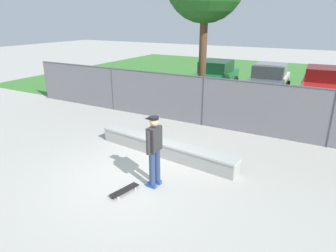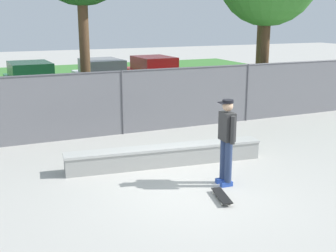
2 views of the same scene
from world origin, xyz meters
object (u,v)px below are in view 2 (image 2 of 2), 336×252
(skateboarder, at_px, (227,138))
(car_red, at_px, (155,74))
(skateboard, at_px, (222,196))
(concrete_ledge, at_px, (166,155))
(car_green, at_px, (31,82))
(car_white, at_px, (103,78))

(skateboarder, height_order, car_red, skateboarder)
(skateboard, bearing_deg, concrete_ledge, 95.03)
(skateboard, distance_m, car_green, 12.08)
(car_white, height_order, car_red, same)
(car_red, bearing_deg, concrete_ledge, -110.55)
(skateboarder, distance_m, car_white, 11.29)
(skateboard, relative_size, car_green, 0.19)
(concrete_ledge, relative_size, skateboarder, 2.62)
(skateboarder, bearing_deg, car_red, 75.27)
(skateboard, distance_m, car_red, 12.72)
(concrete_ledge, distance_m, car_red, 10.58)
(car_green, xyz_separation_m, car_white, (3.07, 0.07, 0.00))
(skateboarder, xyz_separation_m, car_white, (0.43, 11.28, -0.19))
(skateboarder, height_order, skateboard, skateboarder)
(concrete_ledge, height_order, car_red, car_red)
(skateboarder, distance_m, car_red, 11.95)
(skateboarder, height_order, car_green, skateboarder)
(skateboard, xyz_separation_m, car_red, (3.51, 12.21, 0.77))
(skateboarder, relative_size, skateboard, 2.23)
(concrete_ledge, bearing_deg, car_red, 69.45)
(skateboarder, distance_m, skateboard, 1.25)
(concrete_ledge, bearing_deg, skateboard, -84.97)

